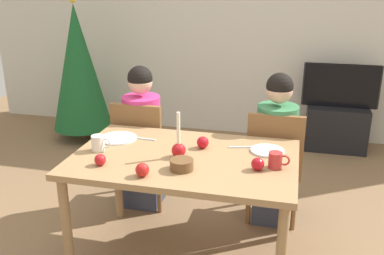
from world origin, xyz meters
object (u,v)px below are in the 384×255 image
Objects in this scene: plate_left at (118,138)px; dining_table at (184,168)px; mug_right at (276,160)px; apple_by_left_plate at (203,142)px; apple_by_right_mug at (258,164)px; chair_right at (274,161)px; bowl_walnuts at (182,165)px; apple_far_edge at (142,170)px; tv at (341,86)px; candle_centerpiece at (179,148)px; chair_left at (141,148)px; person_left_child at (143,140)px; mug_left at (99,143)px; tv_stand at (336,127)px; person_right_child at (275,152)px; apple_near_candle at (100,160)px; christmas_tree at (79,68)px; plate_right at (267,151)px.

dining_table is at bearing -18.78° from plate_left.
plate_left is at bearing 168.45° from mug_right.
apple_by_right_mug is (0.38, -0.25, -0.00)m from apple_by_left_plate.
bowl_walnuts is at bearing -121.78° from chair_right.
mug_right is 0.78m from apple_far_edge.
tv reaches higher than apple_far_edge.
tv is at bearing 63.85° from candle_centerpiece.
chair_right is at bearing 58.22° from bowl_walnuts.
chair_left is 0.77× the size of person_left_child.
chair_left is 0.50m from plate_left.
mug_left is 1.03× the size of mug_right.
person_right_child is at bearing -109.21° from tv_stand.
mug_right is (1.08, -0.65, 0.29)m from chair_left.
apple_by_left_plate reaches higher than tv_stand.
apple_by_right_mug is at bearing -11.96° from dining_table.
mug_left is 1.12m from mug_right.
chair_right is 1.41× the size of tv_stand.
chair_right is 3.54× the size of plate_left.
chair_left reaches higher than apple_near_candle.
tv is (1.63, 1.66, 0.14)m from person_left_child.
tv is at bearing 46.06° from chair_left.
plate_left is at bearing -90.17° from chair_left.
christmas_tree is at bearing 120.44° from apple_near_candle.
person_left_child is 1.05m from person_right_child.
plate_right is at bearing 105.13° from mug_right.
person_left_child is 9.03× the size of mug_left.
candle_centerpiece reaches higher than dining_table.
person_right_child is at bearing 59.22° from bowl_walnuts.
chair_left is 1.13m from plate_right.
apple_by_right_mug reaches higher than dining_table.
plate_right is (-0.61, -2.10, 0.52)m from tv_stand.
plate_right is at bearing -94.45° from person_right_child.
christmas_tree is at bearing 120.74° from mug_left.
tv_stand is at bearing 64.36° from apple_by_left_plate.
person_left_child is 1.13m from plate_right.
apple_by_right_mug is (0.92, 0.16, 0.00)m from apple_near_candle.
person_left_child is 1.48× the size of tv.
dining_table is 1.56× the size of chair_right.
mug_right is at bearing -4.56° from dining_table.
person_right_child is 14.77× the size of apple_far_edge.
tv is 2.89m from mug_left.
person_left_child is at bearing 156.50° from plate_right.
chair_left reaches higher than dining_table.
mug_left is (-1.67, -2.35, 0.09)m from tv.
person_left_child is 5.38× the size of plate_right.
plate_left is 0.67m from bowl_walnuts.
person_right_child reaches higher than plate_left.
plate_left is 1.02m from plate_right.
person_left_child is 0.80m from apple_by_left_plate.
tv_stand is at bearing 63.84° from candle_centerpiece.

